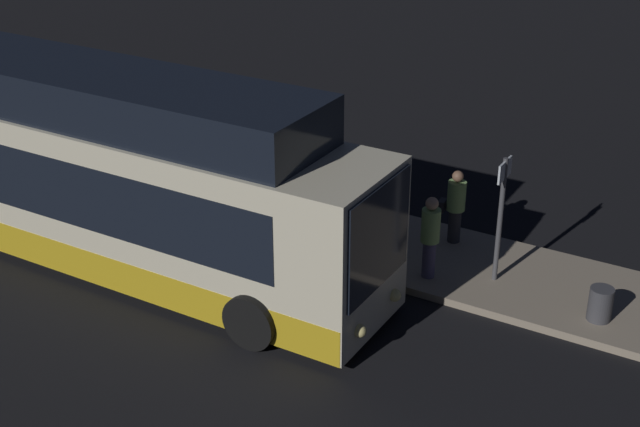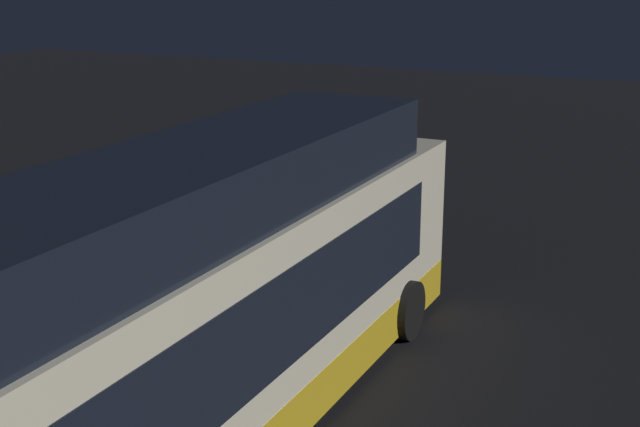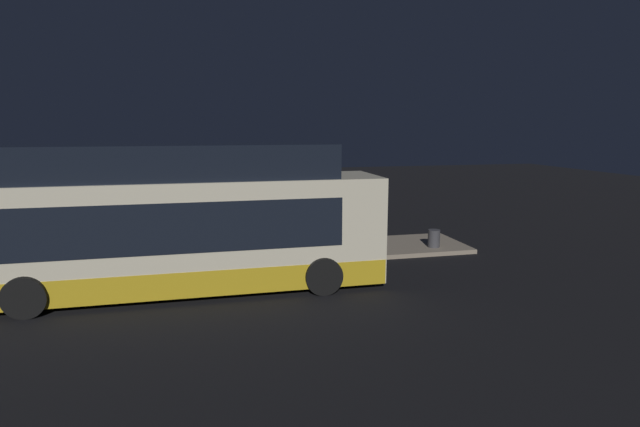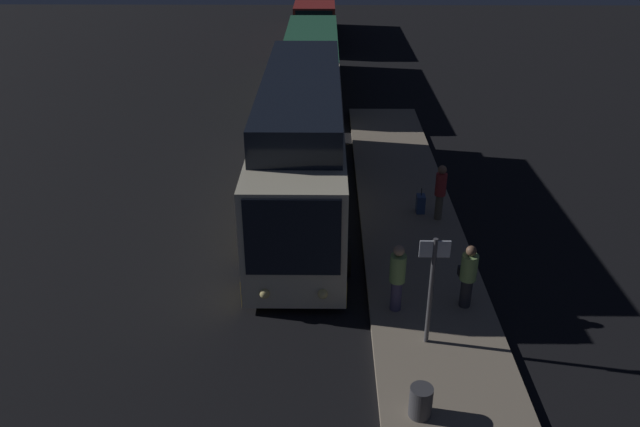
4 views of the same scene
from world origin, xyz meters
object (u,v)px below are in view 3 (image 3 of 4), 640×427
(sign_post, at_px, (375,205))
(trash_bin, at_px, (434,238))
(suitcase, at_px, (202,245))
(passenger_waiting, at_px, (332,220))
(passenger_with_bags, at_px, (348,227))
(bus_lead, at_px, (173,227))
(passenger_boarding, at_px, (213,223))

(sign_post, bearing_deg, trash_bin, -11.10)
(suitcase, bearing_deg, passenger_waiting, 4.89)
(passenger_waiting, relative_size, passenger_with_bags, 0.95)
(bus_lead, bearing_deg, passenger_waiting, 36.00)
(bus_lead, distance_m, trash_bin, 9.58)
(passenger_waiting, distance_m, trash_bin, 3.89)
(suitcase, relative_size, sign_post, 0.31)
(bus_lead, bearing_deg, sign_post, 23.06)
(passenger_boarding, height_order, sign_post, sign_post)
(passenger_boarding, xyz_separation_m, sign_post, (5.80, -1.17, 0.62))
(passenger_waiting, bearing_deg, suitcase, 88.13)
(sign_post, bearing_deg, passenger_boarding, 168.57)
(trash_bin, bearing_deg, suitcase, 172.43)
(sign_post, xyz_separation_m, trash_bin, (2.17, -0.43, -1.26))
(passenger_with_bags, bearing_deg, sign_post, -21.85)
(passenger_waiting, relative_size, suitcase, 2.03)
(passenger_boarding, relative_size, trash_bin, 2.67)
(passenger_with_bags, bearing_deg, bus_lead, 155.50)
(suitcase, height_order, sign_post, sign_post)
(suitcase, bearing_deg, trash_bin, -7.57)
(passenger_boarding, relative_size, passenger_waiting, 1.06)
(bus_lead, bearing_deg, passenger_with_bags, 22.60)
(passenger_waiting, height_order, trash_bin, passenger_waiting)
(passenger_with_bags, xyz_separation_m, suitcase, (-5.03, 1.25, -0.66))
(sign_post, bearing_deg, suitcase, 173.67)
(bus_lead, relative_size, suitcase, 14.39)
(bus_lead, relative_size, sign_post, 4.47)
(passenger_boarding, xyz_separation_m, passenger_with_bags, (4.61, -1.73, -0.02))
(bus_lead, relative_size, passenger_boarding, 6.68)
(passenger_waiting, distance_m, passenger_with_bags, 1.68)
(bus_lead, distance_m, passenger_boarding, 4.36)
(passenger_boarding, relative_size, passenger_with_bags, 1.00)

